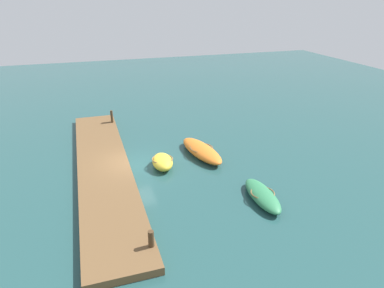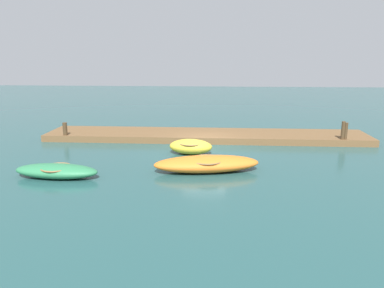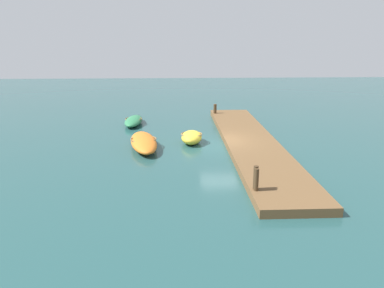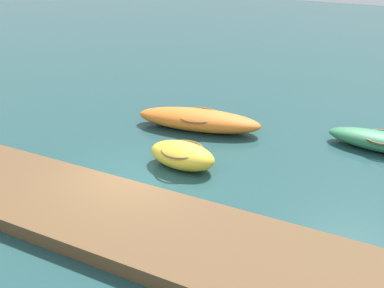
% 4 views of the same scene
% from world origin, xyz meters
% --- Properties ---
extents(ground_plane, '(84.00, 84.00, 0.00)m').
position_xyz_m(ground_plane, '(0.00, 0.00, 0.00)').
color(ground_plane, '#234C4C').
extents(dock_platform, '(20.67, 3.34, 0.41)m').
position_xyz_m(dock_platform, '(0.00, -2.02, 0.20)').
color(dock_platform, brown).
rests_on(dock_platform, ground_plane).
extents(motorboat_orange, '(5.18, 2.44, 0.76)m').
position_xyz_m(motorboat_orange, '(-0.25, 4.96, 0.39)').
color(motorboat_orange, orange).
rests_on(motorboat_orange, ground_plane).
extents(rowboat_green, '(3.88, 1.52, 0.62)m').
position_xyz_m(rowboat_green, '(6.43, 6.31, 0.32)').
color(rowboat_green, '#2D7A4C').
rests_on(rowboat_green, ground_plane).
extents(dinghy_yellow, '(2.51, 1.59, 0.82)m').
position_xyz_m(dinghy_yellow, '(0.73, 1.83, 0.42)').
color(dinghy_yellow, gold).
rests_on(dinghy_yellow, ground_plane).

